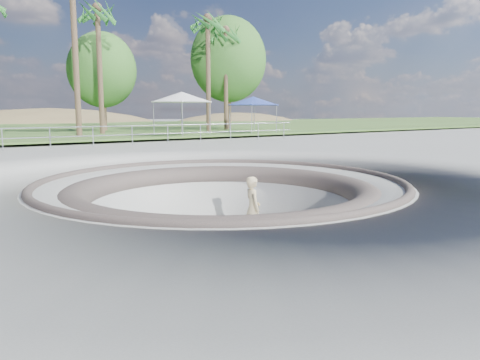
# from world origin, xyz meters

# --- Properties ---
(ground) EXTENTS (180.00, 180.00, 0.00)m
(ground) POSITION_xyz_m (0.00, 0.00, 0.00)
(ground) COLOR #9B9B96
(ground) RESTS_ON ground
(skate_bowl) EXTENTS (14.00, 14.00, 4.10)m
(skate_bowl) POSITION_xyz_m (0.00, 0.00, -1.83)
(skate_bowl) COLOR #9B9B96
(skate_bowl) RESTS_ON ground
(grass_strip) EXTENTS (180.00, 36.00, 0.12)m
(grass_strip) POSITION_xyz_m (0.00, 34.00, 0.22)
(grass_strip) COLOR #405E25
(grass_strip) RESTS_ON ground
(distant_hills) EXTENTS (103.20, 45.00, 28.60)m
(distant_hills) POSITION_xyz_m (3.78, 57.17, -7.02)
(distant_hills) COLOR brown
(distant_hills) RESTS_ON ground
(safety_railing) EXTENTS (25.00, 0.06, 1.03)m
(safety_railing) POSITION_xyz_m (0.00, 12.00, 0.69)
(safety_railing) COLOR gray
(safety_railing) RESTS_ON ground
(skateboard) EXTENTS (0.82, 0.27, 0.08)m
(skateboard) POSITION_xyz_m (0.99, -0.13, -1.83)
(skateboard) COLOR olive
(skateboard) RESTS_ON ground
(skater) EXTENTS (0.62, 0.79, 1.90)m
(skater) POSITION_xyz_m (0.99, -0.13, -0.87)
(skater) COLOR #D4BC89
(skater) RESTS_ON skateboard
(canopy_white) EXTENTS (5.44, 5.44, 2.91)m
(canopy_white) POSITION_xyz_m (7.90, 18.00, 2.82)
(canopy_white) COLOR gray
(canopy_white) RESTS_ON ground
(canopy_blue) EXTENTS (5.28, 5.28, 2.68)m
(canopy_blue) POSITION_xyz_m (13.88, 18.00, 2.63)
(canopy_blue) COLOR gray
(canopy_blue) RESTS_ON ground
(palm_d) EXTENTS (2.60, 2.60, 9.56)m
(palm_d) POSITION_xyz_m (3.73, 22.33, 8.41)
(palm_d) COLOR brown
(palm_d) RESTS_ON ground
(palm_e) EXTENTS (2.60, 2.60, 9.51)m
(palm_e) POSITION_xyz_m (11.79, 21.09, 8.36)
(palm_e) COLOR brown
(palm_e) RESTS_ON ground
(palm_f) EXTENTS (2.60, 2.60, 9.20)m
(palm_f) POSITION_xyz_m (14.71, 23.17, 8.07)
(palm_f) COLOR brown
(palm_f) RESTS_ON ground
(bushy_tree_mid) EXTENTS (5.57, 5.06, 8.03)m
(bushy_tree_mid) POSITION_xyz_m (5.52, 27.40, 5.15)
(bushy_tree_mid) COLOR brown
(bushy_tree_mid) RESTS_ON ground
(bushy_tree_right) EXTENTS (6.99, 6.35, 10.08)m
(bushy_tree_right) POSITION_xyz_m (16.41, 25.41, 6.43)
(bushy_tree_right) COLOR brown
(bushy_tree_right) RESTS_ON ground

